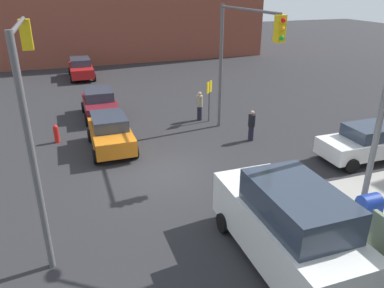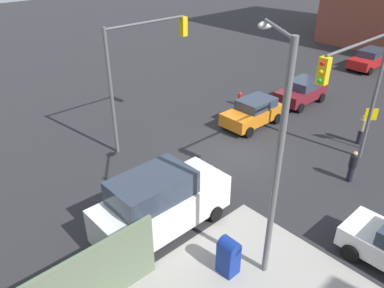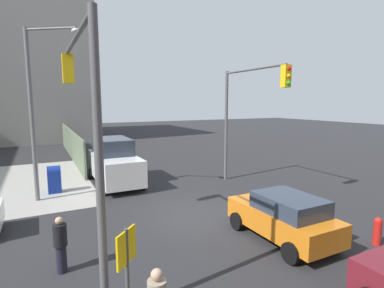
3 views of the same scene
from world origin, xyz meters
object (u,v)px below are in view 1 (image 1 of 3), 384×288
at_px(mailbox_blue, 367,213).
at_px(van_white_delivery, 287,225).
at_px(sedan_orange, 110,132).
at_px(traffic_signal_se_corner, 28,92).
at_px(pedestrian_crossing, 200,105).
at_px(fire_hydrant, 56,133).
at_px(street_lamp_corner, 375,80).
at_px(hatchback_red, 81,68).
at_px(coupe_white, 366,142).
at_px(traffic_signal_nw_corner, 241,48).
at_px(hatchback_maroon, 100,103).
at_px(pedestrian_waiting, 251,125).

xyz_separation_m(mailbox_blue, van_white_delivery, (0.34, -3.20, 0.52)).
bearing_deg(mailbox_blue, sedan_orange, -144.81).
height_order(traffic_signal_se_corner, pedestrian_crossing, traffic_signal_se_corner).
bearing_deg(fire_hydrant, street_lamp_corner, 44.17).
relative_size(fire_hydrant, pedestrian_crossing, 0.55).
bearing_deg(hatchback_red, street_lamp_corner, 17.14).
bearing_deg(coupe_white, mailbox_blue, -42.04).
height_order(traffic_signal_se_corner, sedan_orange, traffic_signal_se_corner).
distance_m(traffic_signal_se_corner, hatchback_red, 22.26).
xyz_separation_m(fire_hydrant, sedan_orange, (1.70, 2.50, 0.36)).
distance_m(street_lamp_corner, fire_hydrant, 14.54).
bearing_deg(fire_hydrant, traffic_signal_nw_corner, 72.55).
xyz_separation_m(traffic_signal_nw_corner, pedestrian_crossing, (-3.53, -0.70, -3.76)).
height_order(traffic_signal_se_corner, mailbox_blue, traffic_signal_se_corner).
bearing_deg(fire_hydrant, sedan_orange, 55.84).
bearing_deg(fire_hydrant, pedestrian_crossing, 95.71).
bearing_deg(coupe_white, traffic_signal_se_corner, -86.46).
bearing_deg(mailbox_blue, street_lamp_corner, 157.64).
xyz_separation_m(traffic_signal_nw_corner, van_white_delivery, (8.81, -2.70, -3.37)).
xyz_separation_m(traffic_signal_nw_corner, hatchback_maroon, (-6.08, -6.14, -3.81)).
relative_size(traffic_signal_se_corner, fire_hydrant, 6.91).
bearing_deg(sedan_orange, hatchback_maroon, 179.36).
height_order(hatchback_maroon, sedan_orange, same).
relative_size(sedan_orange, pedestrian_waiting, 2.46).
height_order(traffic_signal_se_corner, van_white_delivery, traffic_signal_se_corner).
bearing_deg(sedan_orange, traffic_signal_se_corner, -25.50).
bearing_deg(coupe_white, pedestrian_waiting, -134.20).
bearing_deg(sedan_orange, street_lamp_corner, 40.98).
relative_size(hatchback_maroon, coupe_white, 0.94).
distance_m(fire_hydrant, coupe_white, 14.85).
relative_size(traffic_signal_nw_corner, pedestrian_crossing, 3.79).
bearing_deg(street_lamp_corner, pedestrian_crossing, -171.04).
distance_m(traffic_signal_se_corner, mailbox_blue, 10.87).
bearing_deg(pedestrian_crossing, hatchback_maroon, -160.45).
distance_m(mailbox_blue, sedan_orange, 11.63).
relative_size(traffic_signal_nw_corner, mailbox_blue, 4.55).
height_order(street_lamp_corner, hatchback_red, street_lamp_corner).
relative_size(coupe_white, sedan_orange, 1.04).
bearing_deg(traffic_signal_nw_corner, street_lamp_corner, 7.85).
bearing_deg(traffic_signal_se_corner, hatchback_maroon, 165.34).
bearing_deg(hatchback_maroon, hatchback_red, -178.32).
height_order(mailbox_blue, pedestrian_waiting, pedestrian_waiting).
height_order(hatchback_red, van_white_delivery, van_white_delivery).
height_order(hatchback_maroon, van_white_delivery, van_white_delivery).
bearing_deg(fire_hydrant, hatchback_red, 171.07).
relative_size(traffic_signal_nw_corner, coupe_white, 1.60).
height_order(traffic_signal_se_corner, pedestrian_waiting, traffic_signal_se_corner).
bearing_deg(fire_hydrant, pedestrian_waiting, 72.30).
relative_size(van_white_delivery, pedestrian_waiting, 3.38).
height_order(street_lamp_corner, pedestrian_crossing, street_lamp_corner).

